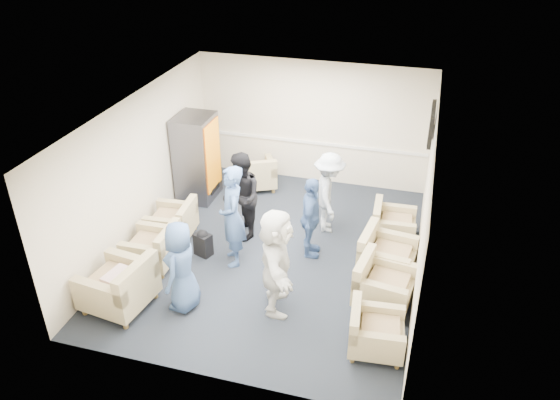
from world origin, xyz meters
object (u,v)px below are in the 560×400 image
(armchair_right_midfar, at_px, (384,257))
(armchair_right_far, at_px, (391,225))
(armchair_right_near, at_px, (373,333))
(armchair_right_midnear, at_px, (381,285))
(person_back_left, at_px, (241,197))
(person_mid_left, at_px, (232,216))
(person_front_right, at_px, (276,261))
(vending_machine, at_px, (197,158))
(person_back_right, at_px, (329,193))
(armchair_left_near, at_px, (121,287))
(armchair_corner, at_px, (256,175))
(person_front_left, at_px, (181,266))
(armchair_left_far, at_px, (174,223))
(person_mid_right, at_px, (311,218))
(armchair_left_mid, at_px, (154,249))

(armchair_right_midfar, xyz_separation_m, armchair_right_far, (0.01, 1.08, -0.04))
(armchair_right_near, relative_size, armchair_right_midnear, 0.86)
(person_back_left, bearing_deg, armchair_right_near, 16.63)
(person_mid_left, bearing_deg, person_front_right, 21.80)
(vending_machine, xyz_separation_m, person_back_right, (2.87, -0.53, -0.12))
(armchair_left_near, bearing_deg, person_front_right, 113.69)
(vending_machine, xyz_separation_m, person_mid_left, (1.50, -2.00, 0.01))
(armchair_corner, distance_m, person_back_right, 2.23)
(armchair_right_far, relative_size, person_back_right, 0.51)
(armchair_right_midfar, relative_size, armchair_right_far, 1.21)
(armchair_left_near, relative_size, armchair_right_midfar, 1.10)
(person_back_left, bearing_deg, person_back_right, 80.51)
(person_front_right, bearing_deg, armchair_right_near, -122.45)
(armchair_right_near, xyz_separation_m, vending_machine, (-4.10, 3.47, 0.60))
(vending_machine, xyz_separation_m, person_front_left, (1.16, -3.32, -0.15))
(person_front_left, bearing_deg, person_front_right, 106.45)
(person_front_right, bearing_deg, armchair_right_midfar, -63.38)
(armchair_right_near, xyz_separation_m, person_back_left, (-2.72, 2.27, 0.54))
(armchair_right_near, bearing_deg, person_back_left, 44.97)
(armchair_left_near, relative_size, armchair_left_far, 1.26)
(armchair_right_far, bearing_deg, vending_machine, 79.57)
(armchair_right_midfar, bearing_deg, armchair_right_midnear, -169.39)
(person_front_left, distance_m, person_mid_right, 2.45)
(person_back_left, bearing_deg, armchair_right_midnear, 32.07)
(person_mid_left, bearing_deg, person_front_left, -40.10)
(armchair_left_far, xyz_separation_m, person_mid_left, (1.32, -0.42, 0.60))
(armchair_right_far, distance_m, vending_machine, 4.14)
(armchair_left_near, distance_m, armchair_right_near, 3.85)
(vending_machine, bearing_deg, armchair_right_midfar, -22.25)
(armchair_right_far, distance_m, person_mid_left, 2.99)
(armchair_left_far, bearing_deg, vending_machine, -177.76)
(armchair_left_mid, bearing_deg, vending_machine, -176.13)
(armchair_corner, relative_size, person_front_left, 0.73)
(armchair_left_near, bearing_deg, armchair_left_far, -170.02)
(person_mid_left, distance_m, person_back_right, 2.01)
(armchair_left_far, bearing_deg, armchair_right_near, 60.19)
(armchair_left_far, xyz_separation_m, person_front_right, (2.37, -1.38, 0.55))
(armchair_right_midnear, height_order, person_mid_left, person_mid_left)
(vending_machine, relative_size, person_back_left, 1.08)
(person_front_left, distance_m, person_back_right, 3.27)
(armchair_right_midnear, relative_size, person_front_right, 0.55)
(person_mid_left, bearing_deg, armchair_right_far, 93.39)
(armchair_left_mid, relative_size, person_front_right, 0.48)
(armchair_right_near, height_order, armchair_corner, armchair_corner)
(person_back_left, distance_m, person_back_right, 1.63)
(armchair_right_midnear, xyz_separation_m, person_back_left, (-2.71, 1.23, 0.51))
(armchair_left_near, xyz_separation_m, armchair_left_mid, (-0.04, 1.15, -0.05))
(armchair_right_midfar, xyz_separation_m, armchair_corner, (-3.01, 2.33, -0.02))
(armchair_left_far, bearing_deg, armchair_corner, 154.82)
(vending_machine, bearing_deg, person_front_right, -49.26)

